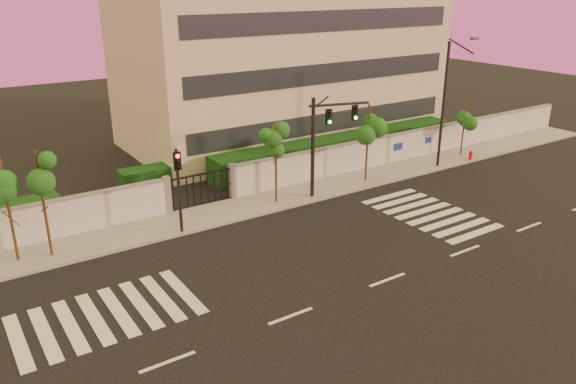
# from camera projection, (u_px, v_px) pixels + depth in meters

# --- Properties ---
(ground) EXTENTS (120.00, 120.00, 0.00)m
(ground) POSITION_uv_depth(u_px,v_px,m) (387.00, 280.00, 24.06)
(ground) COLOR black
(ground) RESTS_ON ground
(sidewalk) EXTENTS (60.00, 3.00, 0.15)m
(sidewalk) POSITION_uv_depth(u_px,v_px,m) (261.00, 203.00, 32.21)
(sidewalk) COLOR gray
(sidewalk) RESTS_ON ground
(perimeter_wall) EXTENTS (60.00, 0.36, 2.20)m
(perimeter_wall) POSITION_uv_depth(u_px,v_px,m) (249.00, 179.00, 33.09)
(perimeter_wall) COLOR silver
(perimeter_wall) RESTS_ON ground
(hedge_row) EXTENTS (41.00, 4.25, 1.80)m
(hedge_row) POSITION_uv_depth(u_px,v_px,m) (242.00, 168.00, 35.86)
(hedge_row) COLOR black
(hedge_row) RESTS_ON ground
(institutional_building) EXTENTS (24.40, 12.40, 12.25)m
(institutional_building) POSITION_uv_depth(u_px,v_px,m) (282.00, 61.00, 43.68)
(institutional_building) COLOR beige
(institutional_building) RESTS_ON ground
(road_markings) EXTENTS (57.00, 7.62, 0.02)m
(road_markings) POSITION_uv_depth(u_px,v_px,m) (307.00, 256.00, 26.17)
(road_markings) COLOR silver
(road_markings) RESTS_ON ground
(street_tree_b) EXTENTS (1.63, 1.30, 5.08)m
(street_tree_b) POSITION_uv_depth(u_px,v_px,m) (5.00, 185.00, 24.28)
(street_tree_b) COLOR #382314
(street_tree_b) RESTS_ON ground
(street_tree_c) EXTENTS (1.58, 1.26, 5.18)m
(street_tree_c) POSITION_uv_depth(u_px,v_px,m) (40.00, 180.00, 24.70)
(street_tree_c) COLOR #382314
(street_tree_c) RESTS_ON ground
(street_tree_d) EXTENTS (1.52, 1.21, 4.63)m
(street_tree_d) POSITION_uv_depth(u_px,v_px,m) (276.00, 146.00, 31.17)
(street_tree_d) COLOR #382314
(street_tree_d) RESTS_ON ground
(street_tree_e) EXTENTS (1.58, 1.25, 5.02)m
(street_tree_e) POSITION_uv_depth(u_px,v_px,m) (368.00, 125.00, 34.58)
(street_tree_e) COLOR #382314
(street_tree_e) RESTS_ON ground
(street_tree_f) EXTENTS (1.33, 1.06, 4.33)m
(street_tree_f) POSITION_uv_depth(u_px,v_px,m) (465.00, 114.00, 39.87)
(street_tree_f) COLOR #382314
(street_tree_f) RESTS_ON ground
(traffic_signal_main) EXTENTS (3.72, 1.19, 5.97)m
(traffic_signal_main) POSITION_uv_depth(u_px,v_px,m) (324.00, 134.00, 32.19)
(traffic_signal_main) COLOR black
(traffic_signal_main) RESTS_ON ground
(traffic_signal_secondary) EXTENTS (0.35, 0.34, 4.48)m
(traffic_signal_secondary) POSITION_uv_depth(u_px,v_px,m) (178.00, 181.00, 27.43)
(traffic_signal_secondary) COLOR black
(traffic_signal_secondary) RESTS_ON ground
(streetlight_east) EXTENTS (0.53, 2.12, 8.83)m
(streetlight_east) POSITION_uv_depth(u_px,v_px,m) (446.00, 99.00, 36.73)
(streetlight_east) COLOR black
(streetlight_east) RESTS_ON ground
(fire_hydrant) EXTENTS (0.32, 0.30, 0.82)m
(fire_hydrant) POSITION_uv_depth(u_px,v_px,m) (470.00, 156.00, 39.73)
(fire_hydrant) COLOR red
(fire_hydrant) RESTS_ON ground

